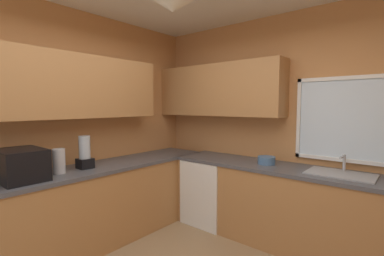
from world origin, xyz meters
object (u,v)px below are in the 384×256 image
object	(u,v)px
kettle	(59,161)
sink_assembly	(341,174)
bowl	(266,160)
microwave	(20,165)
blender_appliance	(85,154)
dishwasher	(211,191)

from	to	relation	value
kettle	sink_assembly	size ratio (longest dim) A/B	0.41
kettle	bowl	xyz separation A→B (m)	(1.42, 1.77, -0.08)
microwave	kettle	bearing A→B (deg)	86.64
microwave	blender_appliance	distance (m)	0.63
microwave	blender_appliance	size ratio (longest dim) A/B	1.33
sink_assembly	bowl	distance (m)	0.78
kettle	blender_appliance	xyz separation A→B (m)	(-0.02, 0.29, 0.03)
kettle	sink_assembly	world-z (taller)	kettle
dishwasher	blender_appliance	size ratio (longest dim) A/B	2.38
bowl	blender_appliance	xyz separation A→B (m)	(-1.44, -1.48, 0.12)
dishwasher	kettle	xyz separation A→B (m)	(-0.64, -1.74, 0.60)
kettle	dishwasher	bearing A→B (deg)	69.83
microwave	sink_assembly	size ratio (longest dim) A/B	0.78
bowl	blender_appliance	distance (m)	2.07
kettle	microwave	bearing A→B (deg)	-93.36
dishwasher	kettle	world-z (taller)	kettle
bowl	microwave	bearing A→B (deg)	-124.34
dishwasher	sink_assembly	world-z (taller)	sink_assembly
sink_assembly	bowl	size ratio (longest dim) A/B	3.03
microwave	kettle	xyz separation A→B (m)	(0.02, 0.34, -0.02)
kettle	blender_appliance	bearing A→B (deg)	93.95
sink_assembly	bowl	bearing A→B (deg)	-179.54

